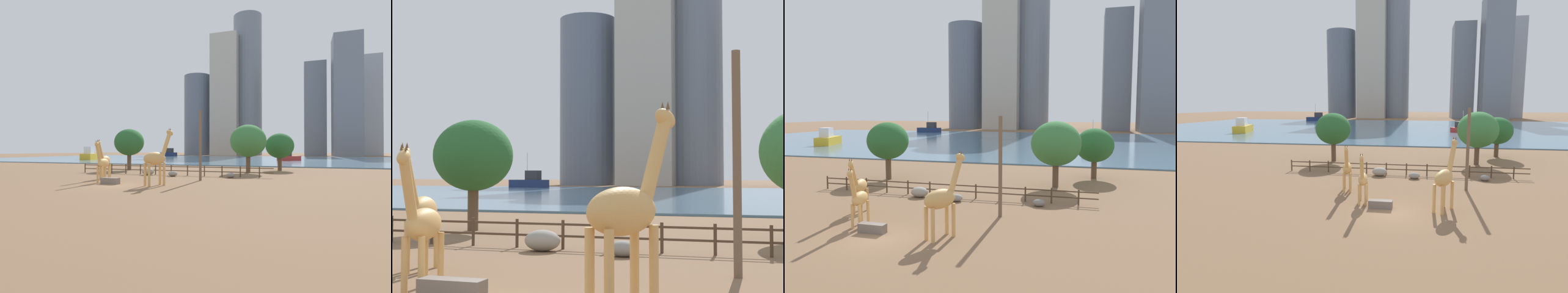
% 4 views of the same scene
% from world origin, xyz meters
% --- Properties ---
extents(ground_plane, '(400.00, 400.00, 0.00)m').
position_xyz_m(ground_plane, '(0.00, 80.00, 0.00)').
color(ground_plane, brown).
extents(harbor_water, '(180.00, 86.00, 0.20)m').
position_xyz_m(harbor_water, '(0.00, 77.00, 0.10)').
color(harbor_water, slate).
rests_on(harbor_water, ground).
extents(giraffe_tall, '(0.92, 2.51, 4.17)m').
position_xyz_m(giraffe_tall, '(-2.55, 1.77, 1.93)').
color(giraffe_tall, tan).
rests_on(giraffe_tall, ground).
extents(giraffe_companion, '(2.15, 3.19, 5.31)m').
position_xyz_m(giraffe_companion, '(3.63, 1.22, 2.47)').
color(giraffe_companion, tan).
rests_on(giraffe_companion, ground).
extents(giraffe_young, '(1.16, 3.05, 4.39)m').
position_xyz_m(giraffe_young, '(-4.57, 4.88, 2.08)').
color(giraffe_young, tan).
rests_on(giraffe_young, ground).
extents(utility_pole, '(0.28, 0.28, 7.43)m').
position_xyz_m(utility_pole, '(5.97, 6.81, 3.71)').
color(utility_pole, brown).
rests_on(utility_pole, ground).
extents(boulder_near_fence, '(1.16, 0.87, 0.65)m').
position_xyz_m(boulder_near_fence, '(1.24, 10.44, 0.33)').
color(boulder_near_fence, gray).
rests_on(boulder_near_fence, ground).
extents(boulder_by_pole, '(0.99, 0.81, 0.61)m').
position_xyz_m(boulder_by_pole, '(8.34, 10.66, 0.30)').
color(boulder_by_pole, gray).
rests_on(boulder_by_pole, ground).
extents(boulder_small, '(1.60, 1.23, 0.92)m').
position_xyz_m(boulder_small, '(-2.52, 11.13, 0.46)').
color(boulder_small, gray).
rests_on(boulder_small, ground).
extents(feeding_trough, '(1.80, 0.60, 0.60)m').
position_xyz_m(feeding_trough, '(-1.04, 0.89, 0.30)').
color(feeding_trough, '#72665B').
rests_on(feeding_trough, ground).
extents(enclosure_fence, '(26.12, 0.14, 1.30)m').
position_xyz_m(enclosure_fence, '(-0.33, 12.00, 0.76)').
color(enclosure_fence, '#4C3826').
rests_on(enclosure_fence, ground).
extents(tree_left_large, '(5.09, 5.09, 6.79)m').
position_xyz_m(tree_left_large, '(8.93, 19.29, 4.47)').
color(tree_left_large, brown).
rests_on(tree_left_large, ground).
extents(tree_center_broad, '(4.37, 4.37, 5.84)m').
position_xyz_m(tree_center_broad, '(12.80, 25.74, 3.84)').
color(tree_center_broad, brown).
rests_on(tree_center_broad, ground).
extents(tree_right_tall, '(4.69, 4.69, 6.55)m').
position_xyz_m(tree_right_tall, '(-9.86, 18.59, 4.41)').
color(tree_right_tall, brown).
rests_on(tree_right_tall, ground).
extents(boat_ferry, '(6.42, 5.97, 5.82)m').
position_xyz_m(boat_ferry, '(12.56, 64.65, 1.17)').
color(boat_ferry, '#B22D28').
rests_on(boat_ferry, harbor_water).
extents(boat_sailboat, '(5.84, 9.52, 3.94)m').
position_xyz_m(boat_sailboat, '(-45.74, 54.46, 1.54)').
color(boat_sailboat, gold).
rests_on(boat_sailboat, harbor_water).
extents(boat_tug, '(8.90, 4.10, 7.73)m').
position_xyz_m(boat_tug, '(-44.50, 109.98, 1.49)').
color(boat_tug, navy).
rests_on(boat_tug, harbor_water).
extents(skyline_tower_needle, '(15.36, 10.53, 69.40)m').
position_xyz_m(skyline_tower_needle, '(-25.65, 147.02, 34.70)').
color(skyline_tower_needle, '#B7B2A8').
rests_on(skyline_tower_needle, ground).
extents(skyline_block_central, '(12.80, 14.05, 58.72)m').
position_xyz_m(skyline_block_central, '(36.78, 140.17, 29.36)').
color(skyline_block_central, slate).
rests_on(skyline_block_central, ground).
extents(skyline_tower_glass, '(16.04, 16.04, 47.94)m').
position_xyz_m(skyline_tower_glass, '(-43.54, 150.48, 23.97)').
color(skyline_tower_glass, slate).
rests_on(skyline_tower_glass, ground).
extents(skyline_block_left, '(16.50, 16.50, 82.49)m').
position_xyz_m(skyline_block_left, '(-14.10, 156.23, 41.25)').
color(skyline_block_left, slate).
rests_on(skyline_block_left, ground).
extents(skyline_block_right, '(17.07, 9.45, 53.63)m').
position_xyz_m(skyline_block_right, '(47.38, 161.06, 26.81)').
color(skyline_block_right, '#939EAD').
rests_on(skyline_block_right, ground).
extents(skyline_tower_short, '(10.78, 15.45, 49.06)m').
position_xyz_m(skyline_tower_short, '(22.68, 151.22, 24.53)').
color(skyline_tower_short, slate).
rests_on(skyline_tower_short, ground).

